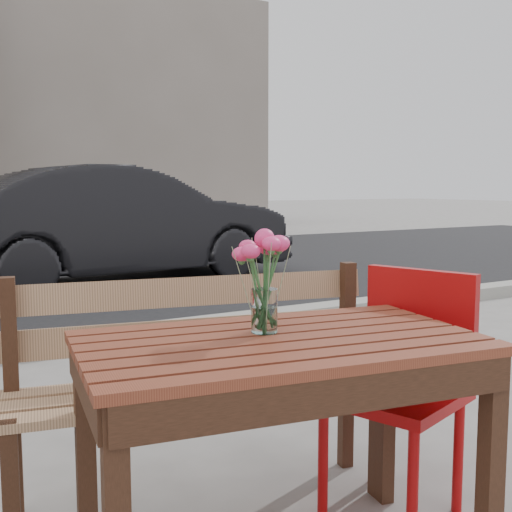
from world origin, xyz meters
The scene contains 5 objects.
main_table centered at (0.24, 0.08, 0.60)m, with size 1.26×0.85×0.72m.
main_bench centered at (0.22, 0.60, 0.53)m, with size 1.46×0.70×0.88m.
red_chair centered at (0.83, 0.18, 0.50)m, with size 0.54×0.54×0.86m.
main_vase centered at (0.23, 0.16, 0.92)m, with size 0.17×0.17×0.31m.
parked_car centered at (1.76, 6.05, 0.69)m, with size 1.47×4.22×1.39m, color black.
Camera 1 is at (-0.77, -1.47, 1.17)m, focal length 45.00 mm.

